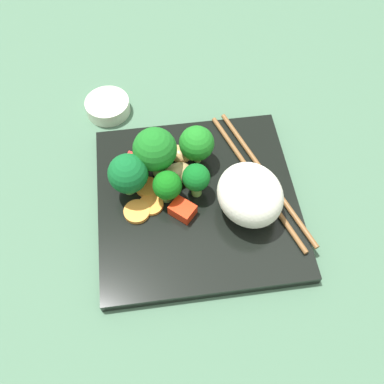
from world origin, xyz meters
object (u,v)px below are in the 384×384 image
object	(u,v)px
carrot_slice_0	(147,150)
chopstick_pair	(261,177)
broccoli_floret_4	(197,144)
square_plate	(197,201)
rice_mound	(250,195)
sauce_cup	(108,106)

from	to	relation	value
carrot_slice_0	chopstick_pair	xyz separation A→B (cm)	(6.92, 13.69, -0.04)
broccoli_floret_4	chopstick_pair	world-z (taller)	broccoli_floret_4
broccoli_floret_4	square_plate	bearing A→B (deg)	-9.52
square_plate	carrot_slice_0	distance (cm)	9.85
carrot_slice_0	chopstick_pair	bearing A→B (deg)	63.19
square_plate	rice_mound	distance (cm)	7.47
square_plate	broccoli_floret_4	bearing A→B (deg)	170.48
square_plate	chopstick_pair	xyz separation A→B (cm)	(-1.38, 8.49, 1.04)
chopstick_pair	rice_mound	bearing A→B (deg)	129.19
carrot_slice_0	chopstick_pair	distance (cm)	15.34
chopstick_pair	sauce_cup	xyz separation A→B (cm)	(-16.52, -18.31, -0.77)
broccoli_floret_4	rice_mound	bearing A→B (deg)	29.33
chopstick_pair	sauce_cup	world-z (taller)	same
rice_mound	chopstick_pair	size ratio (longest dim) A/B	0.37
square_plate	carrot_slice_0	xyz separation A→B (cm)	(-8.30, -5.20, 1.08)
square_plate	broccoli_floret_4	size ratio (longest dim) A/B	4.24
broccoli_floret_4	sauce_cup	world-z (taller)	broccoli_floret_4
broccoli_floret_4	carrot_slice_0	distance (cm)	7.36
square_plate	broccoli_floret_4	xyz separation A→B (cm)	(-5.78, 0.97, 4.20)
square_plate	carrot_slice_0	world-z (taller)	carrot_slice_0
square_plate	chopstick_pair	bearing A→B (deg)	99.23
square_plate	sauce_cup	world-z (taller)	sauce_cup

